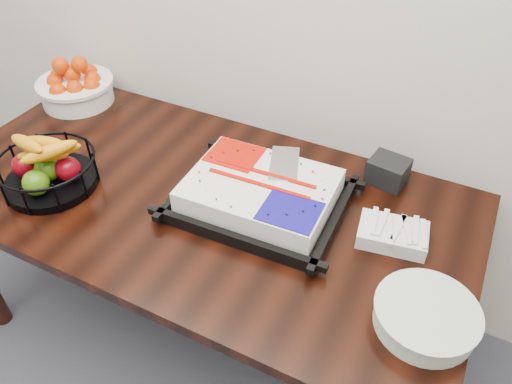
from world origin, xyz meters
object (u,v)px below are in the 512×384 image
at_px(table, 198,213).
at_px(fruit_basket, 47,169).
at_px(tangerine_bowl, 75,83).
at_px(plate_stack, 426,317).
at_px(cake_tray, 260,194).
at_px(napkin_box, 388,171).

bearing_deg(table, fruit_basket, -158.67).
height_order(tangerine_bowl, fruit_basket, tangerine_bowl).
bearing_deg(tangerine_bowl, table, -20.75).
bearing_deg(plate_stack, cake_tray, 159.19).
xyz_separation_m(table, napkin_box, (0.54, 0.35, 0.13)).
distance_m(fruit_basket, napkin_box, 1.13).
bearing_deg(table, plate_stack, -12.19).
bearing_deg(fruit_basket, table, 21.33).
xyz_separation_m(cake_tray, plate_stack, (0.57, -0.22, -0.02)).
bearing_deg(cake_tray, plate_stack, -20.81).
distance_m(cake_tray, tangerine_bowl, 1.00).
relative_size(table, fruit_basket, 5.61).
bearing_deg(napkin_box, table, -147.05).
bearing_deg(tangerine_bowl, plate_stack, -16.51).
distance_m(tangerine_bowl, plate_stack, 1.61).
height_order(tangerine_bowl, napkin_box, tangerine_bowl).
distance_m(tangerine_bowl, fruit_basket, 0.56).
xyz_separation_m(tangerine_bowl, plate_stack, (1.54, -0.46, -0.05)).
distance_m(cake_tray, fruit_basket, 0.71).
relative_size(tangerine_bowl, fruit_basket, 0.97).
height_order(table, cake_tray, cake_tray).
distance_m(table, cake_tray, 0.26).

